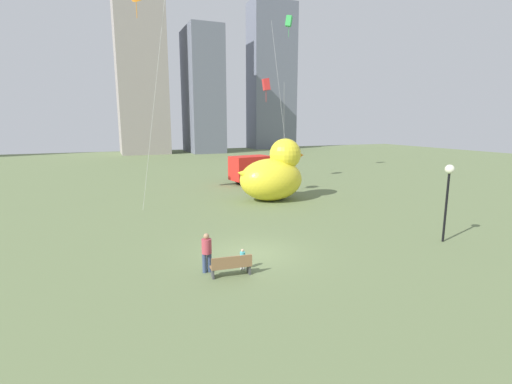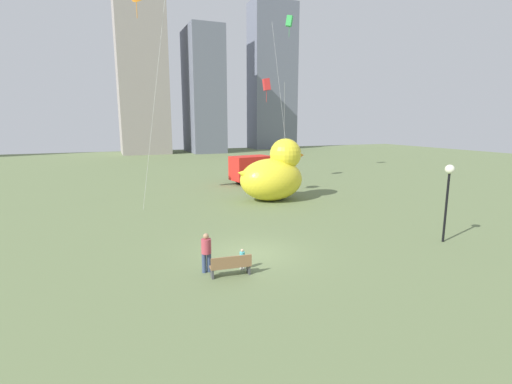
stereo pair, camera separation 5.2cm
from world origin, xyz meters
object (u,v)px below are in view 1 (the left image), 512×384
lamppost (448,182)px  box_truck (255,170)px  person_child (243,258)px  person_adult (207,251)px  giant_inflatable_duck (274,174)px  park_bench (231,265)px  kite_green (289,22)px  kite_red (266,85)px

lamppost → box_truck: lamppost is taller
person_child → box_truck: bearing=66.0°
person_adult → giant_inflatable_duck: bearing=54.1°
person_adult → lamppost: bearing=-3.8°
person_adult → giant_inflatable_duck: size_ratio=0.28×
person_child → lamppost: (11.18, -0.52, 2.68)m
giant_inflatable_duck → lamppost: (3.75, -13.16, 1.09)m
park_bench → kite_green: size_ratio=0.10×
box_truck → giant_inflatable_duck: bearing=-102.7°
park_bench → giant_inflatable_duck: bearing=58.3°
giant_inflatable_duck → box_truck: size_ratio=1.04×
park_bench → person_adult: (-0.81, 0.81, 0.46)m
park_bench → person_child: 0.83m
park_bench → person_child: (0.68, 0.48, 0.04)m
giant_inflatable_duck → box_truck: 8.49m
person_child → kite_red: bearing=63.4°
kite_red → kite_green: bearing=44.9°
person_adult → box_truck: bearing=62.4°
person_adult → box_truck: size_ratio=0.30×
lamppost → box_truck: size_ratio=0.72×
kite_green → person_adult: bearing=-123.6°
park_bench → kite_red: 25.55m
park_bench → person_child: size_ratio=1.87×
box_truck → lamppost: bearing=-84.9°
park_bench → kite_red: (11.00, 21.07, 9.37)m
person_adult → kite_red: (11.81, 20.26, 8.91)m
person_adult → person_child: (1.48, -0.33, -0.43)m
lamppost → box_truck: (-1.89, 21.42, -1.76)m
lamppost → person_adult: bearing=176.2°
kite_green → kite_red: (-4.90, -4.88, -7.37)m
box_truck → kite_green: size_ratio=0.32×
park_bench → lamppost: bearing=-0.2°
box_truck → person_adult: bearing=-117.6°
giant_inflatable_duck → kite_red: kite_red is taller
person_adult → park_bench: bearing=-45.2°
giant_inflatable_duck → kite_green: bearing=58.7°
kite_green → box_truck: bearing=-142.5°
giant_inflatable_duck → box_truck: (1.86, 8.26, -0.68)m
kite_green → kite_red: bearing=-135.1°
kite_green → kite_red: kite_green is taller
person_adult → lamppost: size_ratio=0.41×
person_adult → kite_green: bearing=56.4°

